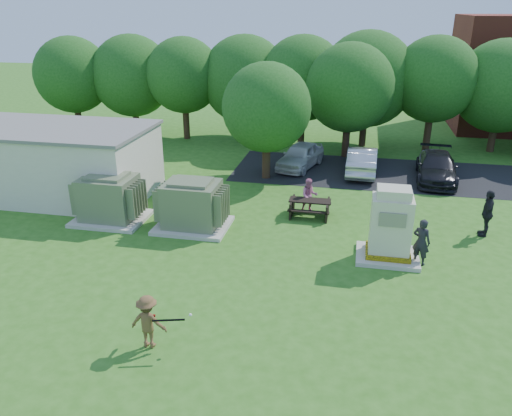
% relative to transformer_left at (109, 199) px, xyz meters
% --- Properties ---
extents(ground, '(120.00, 120.00, 0.00)m').
position_rel_transformer_left_xyz_m(ground, '(6.50, -4.50, -0.97)').
color(ground, '#2D6619').
rests_on(ground, ground).
extents(service_building, '(10.00, 5.00, 3.20)m').
position_rel_transformer_left_xyz_m(service_building, '(-4.50, 2.50, 0.63)').
color(service_building, beige).
rests_on(service_building, ground).
extents(service_building_roof, '(10.20, 5.20, 0.15)m').
position_rel_transformer_left_xyz_m(service_building_roof, '(-4.50, 2.50, 2.31)').
color(service_building_roof, slate).
rests_on(service_building_roof, service_building).
extents(parking_strip, '(20.00, 6.00, 0.01)m').
position_rel_transformer_left_xyz_m(parking_strip, '(13.50, 9.00, -0.96)').
color(parking_strip, '#232326').
rests_on(parking_strip, ground).
extents(transformer_left, '(3.00, 2.40, 2.07)m').
position_rel_transformer_left_xyz_m(transformer_left, '(0.00, 0.00, 0.00)').
color(transformer_left, beige).
rests_on(transformer_left, ground).
extents(transformer_right, '(3.00, 2.40, 2.07)m').
position_rel_transformer_left_xyz_m(transformer_right, '(3.70, 0.00, 0.00)').
color(transformer_right, beige).
rests_on(transformer_right, ground).
extents(generator_cabinet, '(2.25, 1.84, 2.74)m').
position_rel_transformer_left_xyz_m(generator_cabinet, '(11.58, -1.17, 0.23)').
color(generator_cabinet, beige).
rests_on(generator_cabinet, ground).
extents(picnic_table, '(1.80, 1.35, 0.77)m').
position_rel_transformer_left_xyz_m(picnic_table, '(8.35, 2.17, -0.49)').
color(picnic_table, black).
rests_on(picnic_table, ground).
extents(batter, '(1.01, 0.59, 1.55)m').
position_rel_transformer_left_xyz_m(batter, '(5.04, -7.74, -0.19)').
color(batter, brown).
rests_on(batter, ground).
extents(person_by_generator, '(0.75, 0.66, 1.74)m').
position_rel_transformer_left_xyz_m(person_by_generator, '(12.67, -1.38, -0.10)').
color(person_by_generator, black).
rests_on(person_by_generator, ground).
extents(person_at_picnic, '(0.86, 0.74, 1.56)m').
position_rel_transformer_left_xyz_m(person_at_picnic, '(8.27, 2.67, -0.19)').
color(person_at_picnic, '#CB6B8F').
rests_on(person_at_picnic, ground).
extents(person_walking_right, '(0.63, 1.19, 1.93)m').
position_rel_transformer_left_xyz_m(person_walking_right, '(15.47, 1.65, -0.01)').
color(person_walking_right, black).
rests_on(person_walking_right, ground).
extents(car_white, '(2.70, 4.43, 1.41)m').
position_rel_transformer_left_xyz_m(car_white, '(7.08, 9.15, -0.27)').
color(car_white, silver).
rests_on(car_white, ground).
extents(car_silver_a, '(1.65, 4.50, 1.47)m').
position_rel_transformer_left_xyz_m(car_silver_a, '(10.51, 8.87, -0.23)').
color(car_silver_a, '#B7B8BD').
rests_on(car_silver_a, ground).
extents(car_dark, '(2.32, 5.00, 1.41)m').
position_rel_transformer_left_xyz_m(car_dark, '(14.38, 8.44, -0.26)').
color(car_dark, black).
rests_on(car_dark, ground).
extents(batting_equipment, '(1.16, 0.55, 0.10)m').
position_rel_transformer_left_xyz_m(batting_equipment, '(5.67, -7.81, 0.04)').
color(batting_equipment, black).
rests_on(batting_equipment, ground).
extents(tree_row, '(41.30, 13.30, 7.30)m').
position_rel_transformer_left_xyz_m(tree_row, '(8.25, 14.00, 3.18)').
color(tree_row, '#47301E').
rests_on(tree_row, ground).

